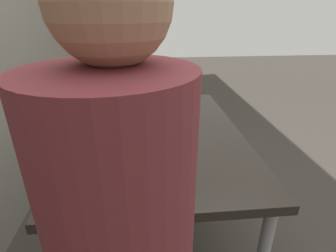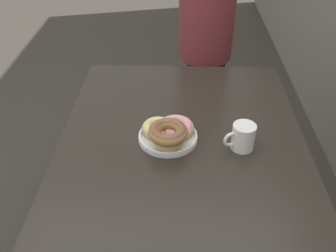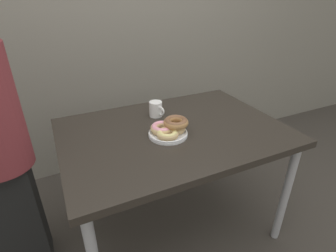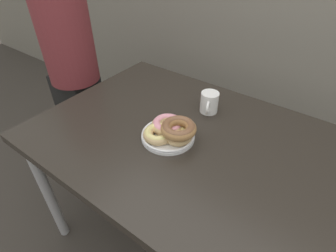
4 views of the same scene
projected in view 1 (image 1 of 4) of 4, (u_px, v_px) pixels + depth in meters
name	position (u px, v px, depth m)	size (l,w,h in m)	color
ground_plane	(179.00, 234.00, 1.77)	(14.00, 14.00, 0.00)	#38332D
dining_table	(157.00, 143.00, 1.47)	(1.29, 0.91, 0.77)	#28231E
donut_plate	(168.00, 129.00, 1.38)	(0.26, 0.24, 0.09)	white
coffee_mug	(118.00, 127.00, 1.38)	(0.08, 0.11, 0.10)	white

